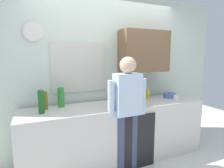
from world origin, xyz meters
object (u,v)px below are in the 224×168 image
Objects in this scene: mixing_bowl at (169,95)px; dish_soap at (148,94)px; bottle_green_wine at (41,102)px; bottle_olive_oil at (45,100)px; bottle_clear_soda at (61,97)px; cup_white_mug at (176,98)px; person_at_sink at (127,105)px; bottle_dark_sauce at (137,97)px; coffee_maker at (125,91)px.

dish_soap reaches higher than mixing_bowl.
bottle_green_wine is 1.20× the size of bottle_olive_oil.
bottle_clear_soda reaches higher than bottle_olive_oil.
bottle_clear_soda is 1.27× the size of mixing_bowl.
mixing_bowl is (0.08, 0.24, -0.01)m from cup_white_mug.
cup_white_mug is at bearing 11.10° from person_at_sink.
bottle_clear_soda is at bearing 13.29° from bottle_olive_oil.
mixing_bowl is 1.09m from person_at_sink.
bottle_dark_sauce is at bearing 45.22° from person_at_sink.
bottle_dark_sauce is 1.00× the size of dish_soap.
person_at_sink is at bearing -15.11° from bottle_green_wine.
person_at_sink is at bearing -32.24° from bottle_clear_soda.
bottle_olive_oil is (0.06, 0.17, -0.02)m from bottle_green_wine.
coffee_maker is at bearing 103.24° from bottle_dark_sauce.
person_at_sink reaches higher than bottle_clear_soda.
bottle_green_wine is at bearing 178.96° from bottle_dark_sauce.
bottle_clear_soda is at bearing 167.39° from cup_white_mug.
cup_white_mug is at bearing -49.60° from dish_soap.
bottle_dark_sauce is 0.64× the size of bottle_clear_soda.
bottle_green_wine is 1.74m from dish_soap.
bottle_dark_sauce is 0.73m from mixing_bowl.
bottle_olive_oil is at bearing -179.65° from dish_soap.
bottle_olive_oil is at bearing 70.15° from bottle_green_wine.
cup_white_mug is 0.53× the size of dish_soap.
coffee_maker is 0.60m from person_at_sink.
coffee_maker is 1.32× the size of bottle_olive_oil.
person_at_sink is at bearing -139.06° from bottle_dark_sauce.
mixing_bowl is at bearing 7.36° from bottle_dark_sauce.
bottle_olive_oil is 0.89× the size of bottle_clear_soda.
coffee_maker is at bearing 167.17° from mixing_bowl.
coffee_maker is 0.29m from bottle_dark_sauce.
coffee_maker is 1.26m from bottle_olive_oil.
person_at_sink reaches higher than dish_soap.
bottle_clear_soda is at bearing -178.26° from coffee_maker.
coffee_maker is 1.83× the size of bottle_dark_sauce.
cup_white_mug is at bearing -13.22° from bottle_dark_sauce.
bottle_olive_oil reaches higher than dish_soap.
mixing_bowl is at bearing 1.86° from bottle_green_wine.
bottle_green_wine is 0.18m from bottle_olive_oil.
dish_soap is at bearing -1.58° from bottle_clear_soda.
bottle_clear_soda is at bearing 175.40° from mixing_bowl.
dish_soap is 0.80m from person_at_sink.
dish_soap is at bearing 39.87° from person_at_sink.
bottle_green_wine reaches higher than mixing_bowl.
cup_white_mug is at bearing -30.88° from coffee_maker.
person_at_sink is (-0.65, -0.47, -0.02)m from dish_soap.
person_at_sink is at bearing -144.41° from dish_soap.
bottle_green_wine is (-1.32, -0.25, 0.00)m from coffee_maker.
dish_soap is 0.11× the size of person_at_sink.
dish_soap is (-0.30, 0.35, 0.03)m from cup_white_mug.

